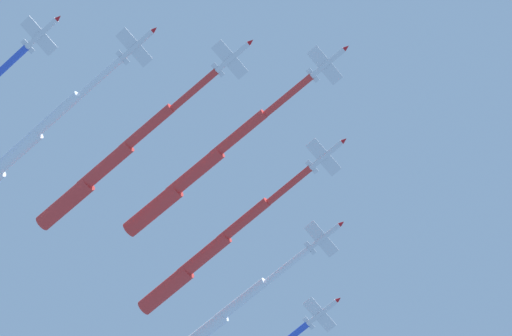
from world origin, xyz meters
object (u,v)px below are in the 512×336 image
object	(u,v)px
jet_lead	(195,174)
jet_port_mid	(201,335)
jet_starboard_mid	(16,154)
jet_port_inner	(205,256)
jet_starboard_inner	(105,167)

from	to	relation	value
jet_lead	jet_port_mid	distance (m)	38.17
jet_lead	jet_starboard_mid	size ratio (longest dim) A/B	1.04
jet_port_inner	jet_port_mid	bearing A→B (deg)	-81.24
jet_starboard_mid	jet_port_mid	bearing A→B (deg)	-125.74
jet_port_inner	jet_port_mid	distance (m)	19.92
jet_port_inner	jet_lead	bearing A→B (deg)	89.99
jet_starboard_mid	jet_starboard_inner	bearing A→B (deg)	-167.58
jet_starboard_inner	jet_port_mid	distance (m)	44.85
jet_starboard_inner	jet_port_mid	world-z (taller)	jet_port_mid
jet_port_inner	jet_starboard_mid	xyz separation A→B (m)	(36.35, 26.63, 1.22)
jet_lead	jet_port_inner	xyz separation A→B (m)	(-0.00, -18.37, -2.00)
jet_lead	jet_starboard_inner	bearing A→B (deg)	13.20
jet_lead	jet_starboard_mid	distance (m)	37.28
jet_lead	jet_starboard_mid	xyz separation A→B (m)	(36.35, 8.26, -0.78)
jet_starboard_inner	jet_lead	bearing A→B (deg)	-166.80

